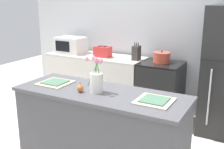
# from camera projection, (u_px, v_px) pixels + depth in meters

# --- Properties ---
(back_wall) EXTENTS (5.20, 0.08, 2.70)m
(back_wall) POSITION_uv_depth(u_px,v_px,m) (166.00, 29.00, 4.41)
(back_wall) COLOR silver
(back_wall) RESTS_ON ground_plane
(kitchen_island) EXTENTS (1.80, 0.66, 0.91)m
(kitchen_island) POSITION_uv_depth(u_px,v_px,m) (101.00, 132.00, 2.96)
(kitchen_island) COLOR #4C4C51
(kitchen_island) RESTS_ON ground_plane
(back_counter) EXTENTS (1.68, 0.60, 0.89)m
(back_counter) POSITION_uv_depth(u_px,v_px,m) (96.00, 81.00, 4.81)
(back_counter) COLOR silver
(back_counter) RESTS_ON ground_plane
(stove_range) EXTENTS (0.60, 0.61, 0.89)m
(stove_range) POSITION_uv_depth(u_px,v_px,m) (161.00, 91.00, 4.26)
(stove_range) COLOR black
(stove_range) RESTS_ON ground_plane
(flower_vase) EXTENTS (0.17, 0.14, 0.37)m
(flower_vase) POSITION_uv_depth(u_px,v_px,m) (96.00, 80.00, 2.79)
(flower_vase) COLOR silver
(flower_vase) RESTS_ON kitchen_island
(pear_figurine) EXTENTS (0.07, 0.07, 0.11)m
(pear_figurine) POSITION_uv_depth(u_px,v_px,m) (80.00, 88.00, 2.82)
(pear_figurine) COLOR #C66B33
(pear_figurine) RESTS_ON kitchen_island
(plate_setting_left) EXTENTS (0.33, 0.33, 0.02)m
(plate_setting_left) POSITION_uv_depth(u_px,v_px,m) (55.00, 83.00, 3.10)
(plate_setting_left) COLOR beige
(plate_setting_left) RESTS_ON kitchen_island
(plate_setting_right) EXTENTS (0.33, 0.33, 0.02)m
(plate_setting_right) POSITION_uv_depth(u_px,v_px,m) (154.00, 101.00, 2.56)
(plate_setting_right) COLOR beige
(plate_setting_right) RESTS_ON kitchen_island
(toaster) EXTENTS (0.28, 0.18, 0.17)m
(toaster) POSITION_uv_depth(u_px,v_px,m) (103.00, 52.00, 4.55)
(toaster) COLOR red
(toaster) RESTS_ON back_counter
(cooking_pot) EXTENTS (0.25, 0.25, 0.18)m
(cooking_pot) POSITION_uv_depth(u_px,v_px,m) (162.00, 57.00, 4.15)
(cooking_pot) COLOR #CC4C38
(cooking_pot) RESTS_ON stove_range
(microwave) EXTENTS (0.48, 0.37, 0.27)m
(microwave) POSITION_uv_depth(u_px,v_px,m) (71.00, 45.00, 4.88)
(microwave) COLOR white
(microwave) RESTS_ON back_counter
(knife_block) EXTENTS (0.10, 0.14, 0.27)m
(knife_block) POSITION_uv_depth(u_px,v_px,m) (136.00, 53.00, 4.31)
(knife_block) COLOR #3D3833
(knife_block) RESTS_ON back_counter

